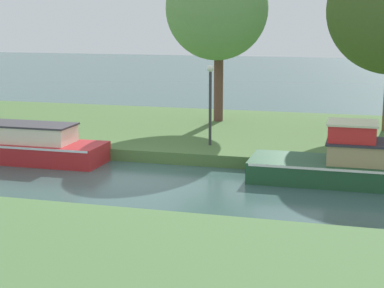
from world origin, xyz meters
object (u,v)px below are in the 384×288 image
Objects in this scene: willow_tree_left at (217,9)px; mooring_post_near at (338,148)px; red_narrowboat at (11,144)px; lamp_post at (210,95)px.

mooring_post_near is (5.26, -5.67, -4.35)m from willow_tree_left.
mooring_post_near is at bearing 7.02° from red_narrowboat.
red_narrowboat is at bearing -128.05° from willow_tree_left.
willow_tree_left is (5.48, 7.00, 4.53)m from red_narrowboat.
lamp_post reaches higher than mooring_post_near.
lamp_post is 3.97× the size of mooring_post_near.
mooring_post_near is (10.74, 1.32, 0.18)m from red_narrowboat.
willow_tree_left is at bearing 51.95° from red_narrowboat.
lamp_post is 4.71m from mooring_post_near.
mooring_post_near is at bearing -47.17° from willow_tree_left.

